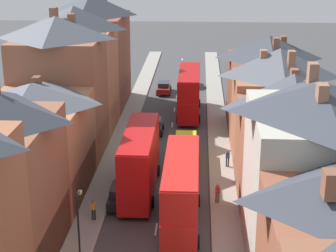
{
  "coord_description": "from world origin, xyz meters",
  "views": [
    {
      "loc": [
        2.89,
        -12.14,
        20.15
      ],
      "look_at": [
        -0.21,
        43.23,
        1.46
      ],
      "focal_mm": 60.0,
      "sensor_mm": 36.0,
      "label": 1
    }
  ],
  "objects": [
    {
      "name": "car_parked_left_b",
      "position": [
        -1.8,
        45.12,
        0.83
      ],
      "size": [
        1.9,
        3.98,
        1.66
      ],
      "color": "black",
      "rests_on": "ground"
    },
    {
      "name": "pedestrian_far_left",
      "position": [
        4.55,
        28.29,
        1.03
      ],
      "size": [
        0.36,
        0.22,
        1.61
      ],
      "color": "brown",
      "rests_on": "pavement_right"
    },
    {
      "name": "pavement_right",
      "position": [
        5.1,
        38.0,
        0.07
      ],
      "size": [
        2.2,
        104.0,
        0.14
      ],
      "primitive_type": "cube",
      "color": "gray",
      "rests_on": "ground"
    },
    {
      "name": "pedestrian_mid_right",
      "position": [
        -4.73,
        24.94,
        1.03
      ],
      "size": [
        0.36,
        0.22,
        1.61
      ],
      "color": "#23232D",
      "rests_on": "pavement_left"
    },
    {
      "name": "delivery_van",
      "position": [
        1.8,
        36.62,
        1.34
      ],
      "size": [
        2.2,
        5.2,
        2.41
      ],
      "color": "yellow",
      "rests_on": "ground"
    },
    {
      "name": "street_lamp",
      "position": [
        -4.25,
        18.0,
        3.24
      ],
      "size": [
        0.2,
        1.12,
        5.5
      ],
      "color": "black",
      "rests_on": "ground"
    },
    {
      "name": "double_decker_bus_far_approaching",
      "position": [
        -1.81,
        30.33,
        2.82
      ],
      "size": [
        2.74,
        10.8,
        5.3
      ],
      "color": "red",
      "rests_on": "ground"
    },
    {
      "name": "car_near_silver",
      "position": [
        -1.8,
        61.58,
        0.81
      ],
      "size": [
        1.9,
        4.35,
        1.6
      ],
      "color": "maroon",
      "rests_on": "ground"
    },
    {
      "name": "car_mid_black",
      "position": [
        1.8,
        65.58,
        0.82
      ],
      "size": [
        1.9,
        3.87,
        1.64
      ],
      "color": "#B7BABF",
      "rests_on": "ground"
    },
    {
      "name": "double_decker_bus_mid_street",
      "position": [
        1.79,
        24.51,
        2.82
      ],
      "size": [
        2.74,
        10.8,
        5.3
      ],
      "color": "red",
      "rests_on": "ground"
    },
    {
      "name": "centre_line_dashes",
      "position": [
        0.0,
        36.0,
        0.01
      ],
      "size": [
        0.14,
        97.8,
        0.01
      ],
      "color": "silver",
      "rests_on": "ground"
    },
    {
      "name": "pavement_left",
      "position": [
        -5.1,
        38.0,
        0.07
      ],
      "size": [
        2.2,
        104.0,
        0.14
      ],
      "primitive_type": "cube",
      "color": "gray",
      "rests_on": "ground"
    },
    {
      "name": "pedestrian_far_right",
      "position": [
        5.68,
        35.8,
        1.03
      ],
      "size": [
        0.36,
        0.22,
        1.61
      ],
      "color": "#3D4256",
      "rests_on": "pavement_right"
    },
    {
      "name": "terrace_row_left",
      "position": [
        -10.19,
        26.12,
        6.02
      ],
      "size": [
        8.0,
        73.57,
        14.1
      ],
      "color": "brown",
      "rests_on": "ground"
    },
    {
      "name": "terrace_row_right",
      "position": [
        10.18,
        18.16,
        5.61
      ],
      "size": [
        8.0,
        64.44,
        13.24
      ],
      "color": "brown",
      "rests_on": "ground"
    },
    {
      "name": "double_decker_bus_lead",
      "position": [
        1.79,
        51.88,
        2.82
      ],
      "size": [
        2.74,
        10.8,
        5.3
      ],
      "color": "#B70F0F",
      "rests_on": "ground"
    },
    {
      "name": "car_parked_right_a",
      "position": [
        -3.1,
        27.99,
        0.83
      ],
      "size": [
        1.9,
        4.56,
        1.65
      ],
      "color": "black",
      "rests_on": "ground"
    }
  ]
}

